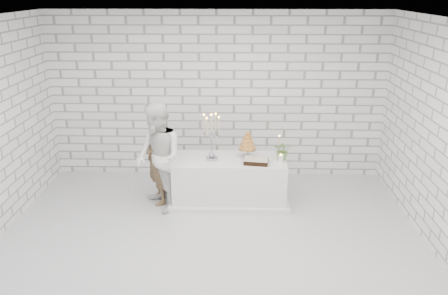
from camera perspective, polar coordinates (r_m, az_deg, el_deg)
ground at (r=6.40m, az=-1.80°, el=-12.02°), size 6.00×5.00×0.01m
ceiling at (r=5.45m, az=-2.15°, el=15.86°), size 6.00×5.00×0.01m
wall_back at (r=8.16m, az=-0.93°, el=6.51°), size 6.00×0.01×3.00m
wall_front at (r=3.49m, az=-4.42°, el=-12.67°), size 6.00×0.01×3.00m
wall_right at (r=6.33m, az=26.28°, el=0.47°), size 0.01×5.00×3.00m
cake_table at (r=7.39m, az=0.70°, el=-4.15°), size 1.80×0.80×0.75m
groom at (r=7.29m, az=-8.44°, el=-1.07°), size 0.61×0.70×1.61m
bride at (r=7.03m, az=-8.30°, el=-1.32°), size 0.99×1.06×1.73m
candelabra at (r=7.07m, az=-1.59°, el=1.31°), size 0.38×0.38×0.76m
croquembouche at (r=7.25m, az=2.97°, el=0.44°), size 0.35×0.35×0.45m
chocolate_cake at (r=7.07m, az=4.10°, el=-1.69°), size 0.41×0.32×0.08m
pillar_candle at (r=7.13m, az=7.19°, el=-1.43°), size 0.08×0.08×0.12m
extra_taper at (r=7.42m, az=6.96°, el=0.24°), size 0.08×0.08×0.32m
flowers at (r=7.23m, az=7.46°, el=-0.35°), size 0.33×0.30×0.31m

